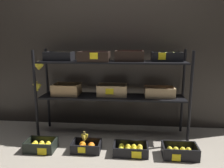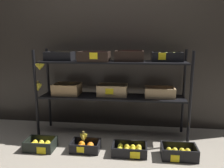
% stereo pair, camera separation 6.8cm
% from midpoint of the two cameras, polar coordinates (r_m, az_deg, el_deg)
% --- Properties ---
extents(ground_plane, '(10.00, 10.00, 0.00)m').
position_cam_midpoint_polar(ground_plane, '(2.85, 0.70, -12.79)').
color(ground_plane, gray).
extents(storefront_wall, '(4.15, 0.12, 1.81)m').
position_cam_midpoint_polar(storefront_wall, '(3.00, 1.55, 6.34)').
color(storefront_wall, '#2D2823').
rests_on(storefront_wall, ground_plane).
extents(display_rack, '(1.88, 0.41, 1.05)m').
position_cam_midpoint_polar(display_rack, '(2.65, 0.53, 1.91)').
color(display_rack, black).
rests_on(display_rack, ground_plane).
extents(crate_ground_lemon, '(0.31, 0.22, 0.11)m').
position_cam_midpoint_polar(crate_ground_lemon, '(2.59, -17.14, -14.77)').
color(crate_ground_lemon, black).
rests_on(crate_ground_lemon, ground_plane).
extents(crate_ground_orange, '(0.31, 0.21, 0.10)m').
position_cam_midpoint_polar(crate_ground_orange, '(2.47, -6.00, -15.70)').
color(crate_ground_orange, black).
rests_on(crate_ground_orange, ground_plane).
extents(crate_ground_center_lemon, '(0.36, 0.23, 0.10)m').
position_cam_midpoint_polar(crate_ground_center_lemon, '(2.41, 5.38, -16.51)').
color(crate_ground_center_lemon, black).
rests_on(crate_ground_center_lemon, ground_plane).
extents(crate_ground_right_lemon, '(0.35, 0.22, 0.12)m').
position_cam_midpoint_polar(crate_ground_right_lemon, '(2.44, 17.57, -16.54)').
color(crate_ground_right_lemon, black).
rests_on(crate_ground_right_lemon, ground_plane).
extents(banana_bunch_loose, '(0.10, 0.05, 0.11)m').
position_cam_midpoint_polar(banana_bunch_loose, '(2.43, -6.52, -13.36)').
color(banana_bunch_loose, brown).
rests_on(banana_bunch_loose, crate_ground_orange).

